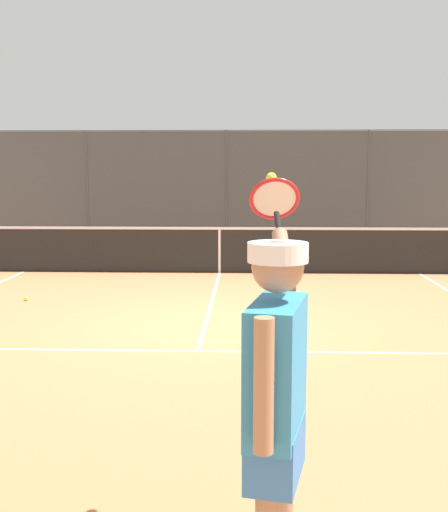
# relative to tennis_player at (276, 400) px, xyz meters

# --- Properties ---
(ground_plane) EXTENTS (60.00, 60.00, 0.00)m
(ground_plane) POSITION_rel_tennis_player_xyz_m (0.71, -5.88, -1.09)
(ground_plane) COLOR #C67A4C
(court_line_markings) EXTENTS (8.40, 10.86, 0.01)m
(court_line_markings) POSITION_rel_tennis_player_xyz_m (0.71, -4.28, -1.08)
(court_line_markings) COLOR white
(court_line_markings) RESTS_ON ground
(fence_backdrop) EXTENTS (18.76, 1.37, 3.26)m
(fence_backdrop) POSITION_rel_tennis_player_xyz_m (0.71, -15.85, 0.30)
(fence_backdrop) COLOR #474C51
(fence_backdrop) RESTS_ON ground
(tennis_net) EXTENTS (10.79, 0.09, 1.07)m
(tennis_net) POSITION_rel_tennis_player_xyz_m (0.71, -10.50, -0.59)
(tennis_net) COLOR #2D2D2D
(tennis_net) RESTS_ON ground
(tennis_player) EXTENTS (0.33, 1.49, 2.11)m
(tennis_player) POSITION_rel_tennis_player_xyz_m (0.00, 0.00, 0.00)
(tennis_player) COLOR navy
(tennis_player) RESTS_ON ground
(tennis_ball_near_baseline) EXTENTS (0.07, 0.07, 0.07)m
(tennis_ball_near_baseline) POSITION_rel_tennis_player_xyz_m (3.77, -7.43, -1.05)
(tennis_ball_near_baseline) COLOR #CCDB33
(tennis_ball_near_baseline) RESTS_ON ground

